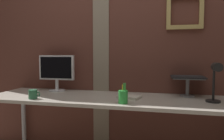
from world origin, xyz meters
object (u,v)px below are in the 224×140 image
(monitor, at_px, (57,70))
(coffee_mug, at_px, (33,94))
(pen_cup, at_px, (123,97))
(desk_lamp, at_px, (215,78))
(laptop, at_px, (187,72))

(monitor, relative_size, coffee_mug, 3.55)
(pen_cup, relative_size, coffee_mug, 1.50)
(desk_lamp, height_order, pen_cup, desk_lamp)
(desk_lamp, relative_size, pen_cup, 1.99)
(monitor, bearing_deg, pen_cup, -27.58)
(monitor, height_order, laptop, monitor)
(laptop, distance_m, desk_lamp, 0.37)
(monitor, bearing_deg, desk_lamp, -9.41)
(desk_lamp, bearing_deg, laptop, 119.73)
(desk_lamp, distance_m, pen_cup, 0.77)
(desk_lamp, xyz_separation_m, coffee_mug, (-1.56, -0.17, -0.17))
(monitor, relative_size, pen_cup, 2.36)
(monitor, distance_m, pen_cup, 0.94)
(monitor, bearing_deg, coffee_mug, -91.89)
(coffee_mug, bearing_deg, pen_cup, -0.00)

